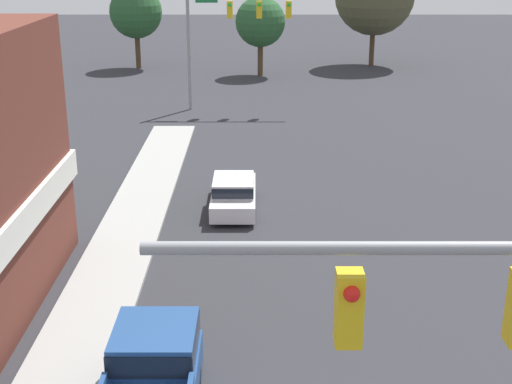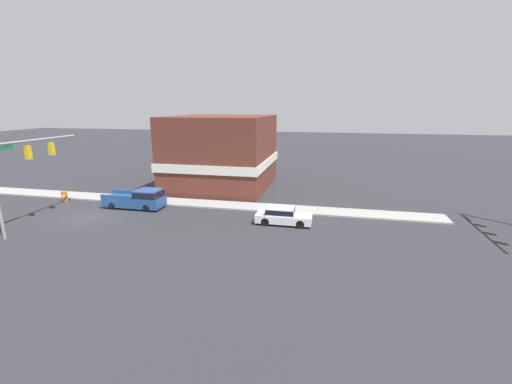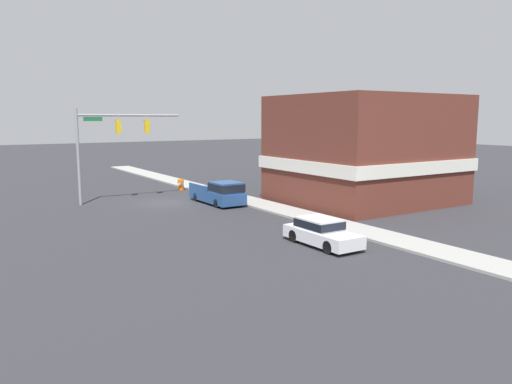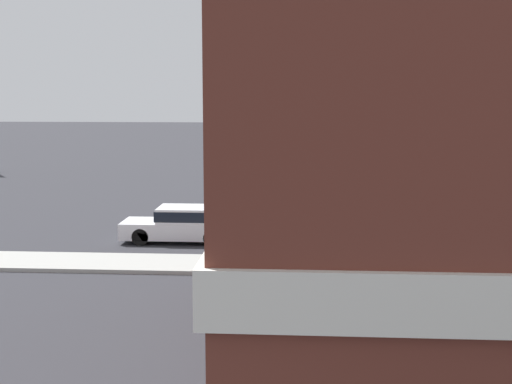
# 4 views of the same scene
# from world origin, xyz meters

# --- Properties ---
(ground_plane) EXTENTS (200.00, 200.00, 0.00)m
(ground_plane) POSITION_xyz_m (0.00, 0.00, 0.00)
(ground_plane) COLOR #2D2D33
(sidewalk_curb) EXTENTS (2.40, 60.00, 0.14)m
(sidewalk_curb) POSITION_xyz_m (-5.70, 0.00, 0.07)
(sidewalk_curb) COLOR #9E9E99
(sidewalk_curb) RESTS_ON ground
(near_signal_assembly) EXTENTS (8.21, 0.49, 7.21)m
(near_signal_assembly) POSITION_xyz_m (3.22, -2.66, 5.26)
(near_signal_assembly) COLOR gray
(near_signal_assembly) RESTS_ON ground
(car_lead) EXTENTS (1.77, 4.49, 1.40)m
(car_lead) POSITION_xyz_m (-1.79, 16.46, 0.73)
(car_lead) COLOR black
(car_lead) RESTS_ON ground
(pickup_truck_parked) EXTENTS (2.06, 5.59, 1.81)m
(pickup_truck_parked) POSITION_xyz_m (-3.27, 2.76, 0.90)
(pickup_truck_parked) COLOR black
(pickup_truck_parked) RESTS_ON ground
(construction_barrel) EXTENTS (0.56, 0.56, 0.98)m
(construction_barrel) POSITION_xyz_m (-3.90, -5.95, 0.50)
(construction_barrel) COLOR orange
(construction_barrel) RESTS_ON ground
(corner_brick_building) EXTENTS (12.42, 11.20, 8.19)m
(corner_brick_building) POSITION_xyz_m (-13.46, 7.59, 3.99)
(corner_brick_building) COLOR brown
(corner_brick_building) RESTS_ON ground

